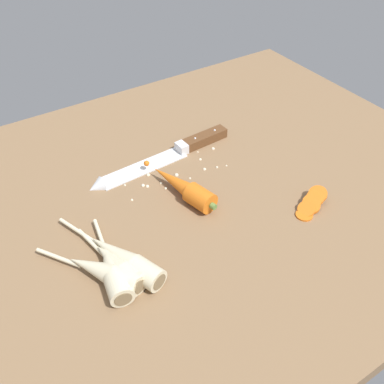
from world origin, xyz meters
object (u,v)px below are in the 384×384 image
whole_carrot (184,187)px  parsnip_mid_left (104,272)px  parsnip_mid_right (113,269)px  carrot_slice_stack (311,203)px  chefs_knife (160,159)px  parsnip_back (117,266)px  parsnip_front (124,259)px

whole_carrot → parsnip_mid_left: size_ratio=1.09×
parsnip_mid_right → carrot_slice_stack: 39.50cm
chefs_knife → parsnip_back: bearing=-132.2°
parsnip_mid_left → whole_carrot: bearing=26.1°
parsnip_front → parsnip_mid_left: same height
chefs_knife → parsnip_mid_left: (-23.17, -22.95, 1.33)cm
parsnip_mid_right → carrot_slice_stack: bearing=-7.8°
chefs_knife → parsnip_front: (-19.32, -22.29, 1.33)cm
whole_carrot → parsnip_back: bearing=-151.1°
whole_carrot → parsnip_front: (-17.77, -9.95, -0.12)cm
chefs_knife → parsnip_mid_right: (-21.81, -23.23, 1.33)cm
parsnip_mid_right → carrot_slice_stack: parsnip_mid_right is taller
parsnip_mid_left → parsnip_back: same height
chefs_knife → parsnip_back: size_ratio=1.96×
parsnip_mid_left → carrot_slice_stack: bearing=-7.9°
parsnip_mid_left → chefs_knife: bearing=44.7°
chefs_knife → parsnip_mid_left: bearing=-135.3°
chefs_knife → carrot_slice_stack: size_ratio=4.03×
parsnip_mid_right → carrot_slice_stack: size_ratio=2.23×
parsnip_front → whole_carrot: bearing=29.2°
whole_carrot → parsnip_back: 22.07cm
carrot_slice_stack → parsnip_mid_left: bearing=172.1°
parsnip_mid_left → parsnip_mid_right: size_ratio=0.93×
parsnip_front → parsnip_mid_right: 2.66cm
whole_carrot → parsnip_back: size_ratio=1.10×
parsnip_mid_left → parsnip_mid_right: same height
chefs_knife → carrot_slice_stack: carrot_slice_stack is taller
parsnip_front → carrot_slice_stack: 37.19cm
whole_carrot → carrot_slice_stack: size_ratio=2.26×
whole_carrot → parsnip_mid_left: (-21.62, -10.61, -0.12)cm
parsnip_mid_right → parsnip_front: bearing=20.8°
parsnip_mid_left → parsnip_back: size_ratio=1.01×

